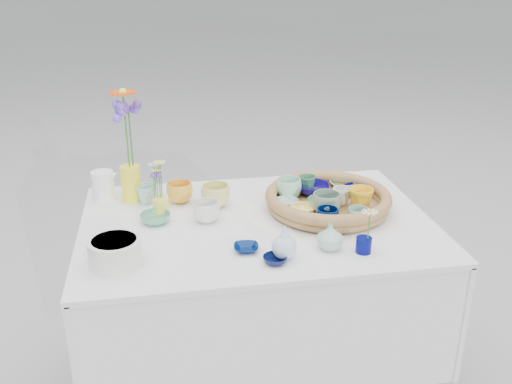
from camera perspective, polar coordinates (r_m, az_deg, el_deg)
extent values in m
imported|color=navy|center=(2.26, 5.68, 0.33)|extent=(0.13, 0.13, 0.04)
imported|color=#060436|center=(2.28, 10.06, 0.13)|extent=(0.12, 0.12, 0.03)
imported|color=yellow|center=(2.13, 10.43, -0.71)|extent=(0.11, 0.11, 0.08)
imported|color=#4EA981|center=(2.14, 6.70, -1.15)|extent=(0.14, 0.14, 0.04)
imported|color=gray|center=(2.07, 7.05, -1.21)|extent=(0.13, 0.13, 0.08)
imported|color=#A1C7C3|center=(2.14, 3.10, -1.11)|extent=(0.09, 0.09, 0.03)
imported|color=#A4DFC2|center=(2.21, 3.30, 0.34)|extent=(0.11, 0.11, 0.08)
imported|color=silver|center=(2.17, 8.55, -0.43)|extent=(0.09, 0.09, 0.07)
imported|color=#99E4FE|center=(2.34, 8.66, 0.83)|extent=(0.11, 0.11, 0.03)
imported|color=#001145|center=(2.00, 7.14, -2.48)|extent=(0.10, 0.10, 0.06)
imported|color=#FFDB66|center=(2.08, 4.73, -1.82)|extent=(0.12, 0.12, 0.03)
imported|color=#8EB6AC|center=(2.03, 10.15, -2.37)|extent=(0.08, 0.08, 0.06)
imported|color=#32744A|center=(2.28, 5.15, 0.87)|extent=(0.08, 0.08, 0.06)
imported|color=gold|center=(2.23, -7.63, -0.05)|extent=(0.12, 0.12, 0.08)
imported|color=#DCD677|center=(2.18, -4.06, -0.37)|extent=(0.12, 0.12, 0.09)
imported|color=#539C77|center=(2.08, -10.03, -2.60)|extent=(0.14, 0.14, 0.03)
imported|color=silver|center=(2.06, -4.98, -1.95)|extent=(0.12, 0.12, 0.08)
imported|color=#001449|center=(1.86, -0.99, -5.63)|extent=(0.09, 0.09, 0.02)
imported|color=#95CBC6|center=(2.24, -10.94, -0.22)|extent=(0.08, 0.08, 0.07)
imported|color=#09103B|center=(1.79, 1.92, -6.78)|extent=(0.09, 0.09, 0.02)
imported|color=#8FC0B1|center=(1.87, 7.41, -4.42)|extent=(0.10, 0.10, 0.09)
cylinder|color=#000456|center=(1.88, 10.71, -5.22)|extent=(0.06, 0.06, 0.05)
cylinder|color=yellow|center=(2.27, -12.38, 0.84)|extent=(0.09, 0.09, 0.14)
cylinder|color=#FEEC55|center=(2.13, -9.46, -1.48)|extent=(0.07, 0.07, 0.06)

